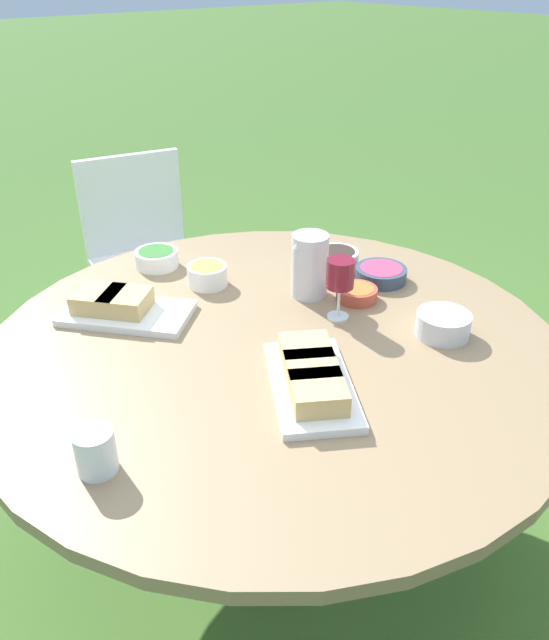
% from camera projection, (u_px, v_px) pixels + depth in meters
% --- Properties ---
extents(ground_plane, '(40.00, 40.00, 0.00)m').
position_uv_depth(ground_plane, '(274.00, 535.00, 1.98)').
color(ground_plane, '#446B2B').
extents(dining_table, '(1.49, 1.49, 0.73)m').
position_uv_depth(dining_table, '(274.00, 365.00, 1.65)').
color(dining_table, '#4C4C51').
rests_on(dining_table, ground_plane).
extents(chair_near_right, '(0.52, 0.50, 0.89)m').
position_uv_depth(chair_near_right, '(143.00, 246.00, 2.66)').
color(chair_near_right, white).
rests_on(chair_near_right, ground_plane).
extents(water_pitcher, '(0.11, 0.11, 0.19)m').
position_uv_depth(water_pitcher, '(310.00, 265.00, 1.79)').
color(water_pitcher, silver).
rests_on(water_pitcher, dining_table).
extents(wine_glass, '(0.08, 0.08, 0.17)m').
position_uv_depth(wine_glass, '(340.00, 276.00, 1.65)').
color(wine_glass, silver).
rests_on(wine_glass, dining_table).
extents(platter_bread_main, '(0.34, 0.39, 0.07)m').
position_uv_depth(platter_bread_main, '(312.00, 377.00, 1.42)').
color(platter_bread_main, white).
rests_on(platter_bread_main, dining_table).
extents(platter_charcuterie, '(0.36, 0.39, 0.07)m').
position_uv_depth(platter_charcuterie, '(119.00, 306.00, 1.71)').
color(platter_charcuterie, white).
rests_on(platter_charcuterie, dining_table).
extents(bowl_fries, '(0.12, 0.12, 0.07)m').
position_uv_depth(bowl_fries, '(207.00, 274.00, 1.87)').
color(bowl_fries, white).
rests_on(bowl_fries, dining_table).
extents(bowl_salad, '(0.14, 0.14, 0.05)m').
position_uv_depth(bowl_salad, '(157.00, 258.00, 1.98)').
color(bowl_salad, white).
rests_on(bowl_salad, dining_table).
extents(bowl_olives, '(0.14, 0.14, 0.05)m').
position_uv_depth(bowl_olives, '(337.00, 257.00, 1.99)').
color(bowl_olives, white).
rests_on(bowl_olives, dining_table).
extents(bowl_dip_red, '(0.16, 0.16, 0.04)m').
position_uv_depth(bowl_dip_red, '(381.00, 273.00, 1.90)').
color(bowl_dip_red, '#334256').
rests_on(bowl_dip_red, dining_table).
extents(bowl_dip_cream, '(0.14, 0.14, 0.06)m').
position_uv_depth(bowl_dip_cream, '(443.00, 323.00, 1.62)').
color(bowl_dip_cream, silver).
rests_on(bowl_dip_cream, dining_table).
extents(bowl_roasted_veg, '(0.12, 0.12, 0.04)m').
position_uv_depth(bowl_roasted_veg, '(357.00, 293.00, 1.80)').
color(bowl_roasted_veg, '#B74733').
rests_on(bowl_roasted_veg, dining_table).
extents(cup_water_near, '(0.08, 0.08, 0.09)m').
position_uv_depth(cup_water_near, '(95.00, 451.00, 1.18)').
color(cup_water_near, silver).
rests_on(cup_water_near, dining_table).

